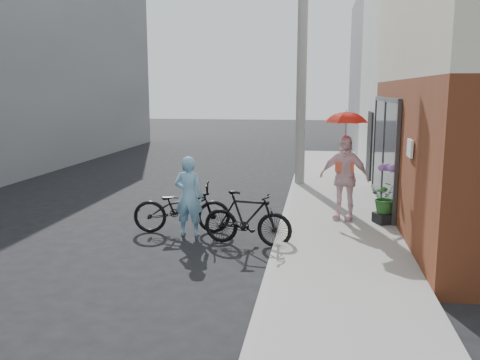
% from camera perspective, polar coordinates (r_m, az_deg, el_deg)
% --- Properties ---
extents(ground, '(80.00, 80.00, 0.00)m').
position_cam_1_polar(ground, '(9.30, -1.63, -7.43)').
color(ground, black).
rests_on(ground, ground).
extents(sidewalk, '(2.20, 24.00, 0.12)m').
position_cam_1_polar(sidewalk, '(11.08, 11.06, -4.42)').
color(sidewalk, '#999993').
rests_on(sidewalk, ground).
extents(curb, '(0.12, 24.00, 0.12)m').
position_cam_1_polar(curb, '(11.09, 5.05, -4.25)').
color(curb, '#9E9E99').
rests_on(curb, ground).
extents(east_building_far, '(8.00, 8.00, 7.00)m').
position_cam_1_polar(east_building_far, '(25.36, 21.93, 10.95)').
color(east_building_far, slate).
rests_on(east_building_far, ground).
extents(utility_pole, '(0.28, 0.28, 7.00)m').
position_cam_1_polar(utility_pole, '(14.75, 6.96, 12.74)').
color(utility_pole, '#9E9E99').
rests_on(utility_pole, ground).
extents(officer, '(0.60, 0.42, 1.56)m').
position_cam_1_polar(officer, '(9.82, -5.77, -1.83)').
color(officer, '#7EB9E0').
rests_on(officer, ground).
extents(bike_left, '(1.99, 0.95, 1.00)m').
position_cam_1_polar(bike_left, '(10.11, -6.56, -3.11)').
color(bike_left, black).
rests_on(bike_left, ground).
extents(bike_right, '(1.70, 0.70, 0.99)m').
position_cam_1_polar(bike_right, '(9.24, 0.85, -4.34)').
color(bike_right, black).
rests_on(bike_right, ground).
extents(kimono_woman, '(1.12, 0.73, 1.77)m').
position_cam_1_polar(kimono_woman, '(10.76, 11.60, 0.27)').
color(kimono_woman, '#FAD2DB').
rests_on(kimono_woman, sidewalk).
extents(parasol, '(0.87, 0.87, 0.76)m').
position_cam_1_polar(parasol, '(10.62, 11.84, 7.01)').
color(parasol, red).
rests_on(parasol, kimono_woman).
extents(planter, '(0.51, 0.51, 0.20)m').
position_cam_1_polar(planter, '(10.79, 15.95, -4.13)').
color(planter, black).
rests_on(planter, sidewalk).
extents(potted_plant, '(0.60, 0.52, 0.67)m').
position_cam_1_polar(potted_plant, '(10.69, 16.06, -1.87)').
color(potted_plant, '#2A6428').
rests_on(potted_plant, planter).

